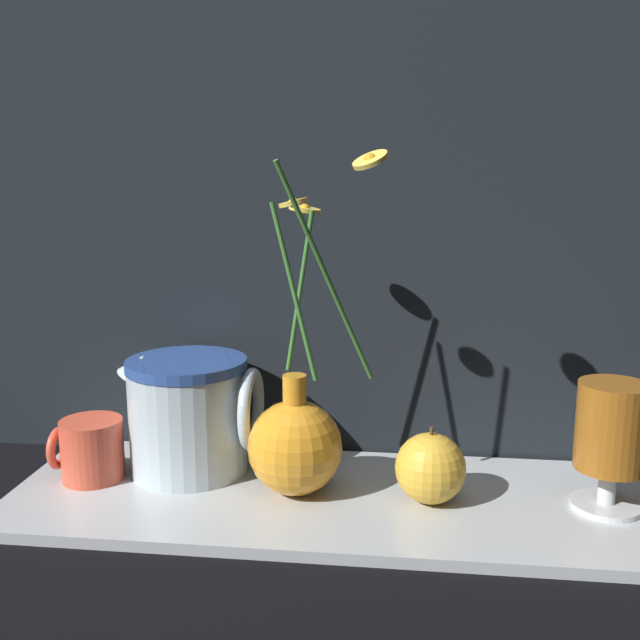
# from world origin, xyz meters

# --- Properties ---
(ground_plane) EXTENTS (6.00, 6.00, 0.00)m
(ground_plane) POSITION_xyz_m (0.00, 0.00, 0.00)
(ground_plane) COLOR black
(shelf) EXTENTS (0.70, 0.25, 0.01)m
(shelf) POSITION_xyz_m (0.00, 0.00, 0.01)
(shelf) COLOR #B2B7BC
(shelf) RESTS_ON ground_plane
(vase_with_flowers) EXTENTS (0.15, 0.16, 0.36)m
(vase_with_flowers) POSITION_xyz_m (-0.04, 0.00, 0.07)
(vase_with_flowers) COLOR orange
(vase_with_flowers) RESTS_ON shelf
(yellow_mug) EXTENTS (0.08, 0.07, 0.07)m
(yellow_mug) POSITION_xyz_m (-0.27, 0.01, 0.05)
(yellow_mug) COLOR #DB5138
(yellow_mug) RESTS_ON shelf
(ceramic_pitcher) EXTENTS (0.16, 0.14, 0.15)m
(ceramic_pitcher) POSITION_xyz_m (-0.17, 0.05, 0.08)
(ceramic_pitcher) COLOR silver
(ceramic_pitcher) RESTS_ON shelf
(tea_glass) EXTENTS (0.07, 0.07, 0.13)m
(tea_glass) POSITION_xyz_m (0.29, 0.00, 0.09)
(tea_glass) COLOR silver
(tea_glass) RESTS_ON shelf
(orange_fruit) EXTENTS (0.07, 0.07, 0.08)m
(orange_fruit) POSITION_xyz_m (0.11, -0.01, 0.05)
(orange_fruit) COLOR gold
(orange_fruit) RESTS_ON shelf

